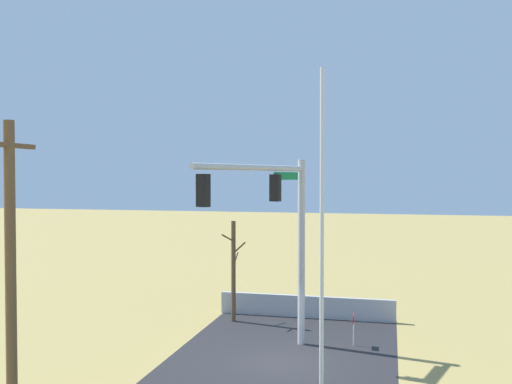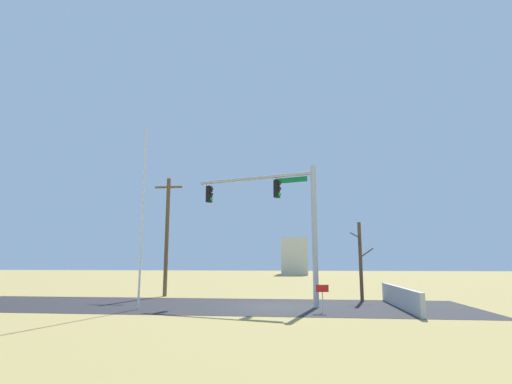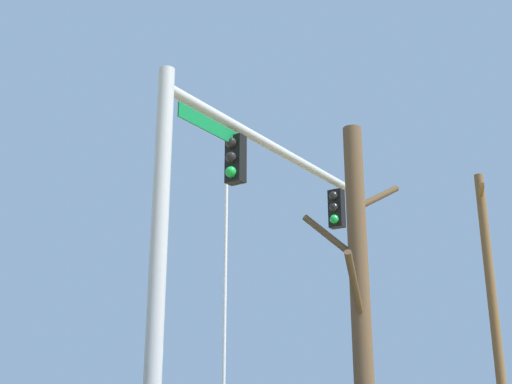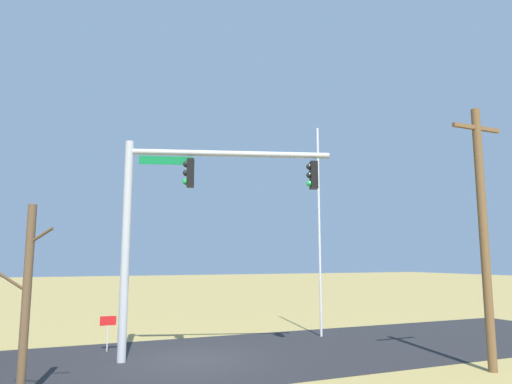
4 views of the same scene
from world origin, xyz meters
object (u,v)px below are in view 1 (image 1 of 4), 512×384
(signal_mast, at_px, (279,219))
(utility_pole, at_px, (11,276))
(bare_tree, at_px, (233,270))
(open_sign, at_px, (354,323))
(flagpole, at_px, (322,262))

(signal_mast, relative_size, utility_pole, 0.91)
(bare_tree, relative_size, open_sign, 3.70)
(signal_mast, xyz_separation_m, open_sign, (1.90, -2.53, -4.06))
(flagpole, relative_size, bare_tree, 2.00)
(utility_pole, relative_size, bare_tree, 1.74)
(utility_pole, bearing_deg, open_sign, -37.34)
(bare_tree, distance_m, open_sign, 6.17)
(bare_tree, bearing_deg, open_sign, -114.15)
(utility_pole, bearing_deg, flagpole, -80.20)
(flagpole, xyz_separation_m, open_sign, (8.63, -0.19, -3.61))
(flagpole, relative_size, utility_pole, 1.15)
(open_sign, bearing_deg, flagpole, 178.73)
(flagpole, distance_m, utility_pole, 7.49)
(signal_mast, distance_m, open_sign, 5.15)
(flagpole, bearing_deg, utility_pole, 99.80)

